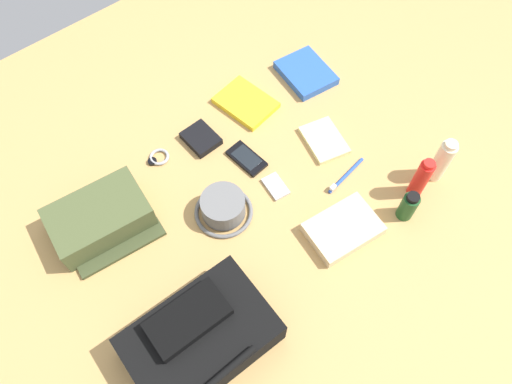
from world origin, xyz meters
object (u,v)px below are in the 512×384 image
media_player (276,186)px  toothbrush (344,177)px  bucket_hat (223,208)px  lotion_bottle (442,161)px  travel_guidebook (246,103)px  sunscreen_spray (421,179)px  backpack (200,337)px  shampoo_bottle (408,206)px  notepad (324,140)px  wristwatch (158,158)px  toiletry_pouch (101,219)px  paperback_novel (306,73)px  cell_phone (247,158)px  folded_towel (343,229)px  wallet (200,139)px

media_player → toothbrush: toothbrush is taller
bucket_hat → lotion_bottle: size_ratio=1.04×
travel_guidebook → sunscreen_spray: bearing=107.0°
backpack → shampoo_bottle: bearing=173.3°
travel_guidebook → notepad: (-0.10, 0.28, -0.00)m
notepad → lotion_bottle: bearing=134.6°
sunscreen_spray → wristwatch: 0.79m
lotion_bottle → media_player: 0.49m
toiletry_pouch → lotion_bottle: (-0.86, 0.49, 0.04)m
travel_guidebook → lotion_bottle: bearing=114.9°
backpack → notepad: size_ratio=2.41×
paperback_novel → wristwatch: bearing=-3.7°
toiletry_pouch → cell_phone: bearing=169.7°
cell_phone → wristwatch: cell_phone is taller
folded_towel → notepad: bearing=-124.1°
paperback_novel → notepad: 0.28m
toiletry_pouch → wallet: bearing=-170.5°
sunscreen_spray → backpack: bearing=-3.6°
toiletry_pouch → notepad: (-0.69, 0.19, -0.04)m
media_player → wristwatch: 0.38m
sunscreen_spray → media_player: bearing=-41.8°
wristwatch → notepad: size_ratio=0.47×
sunscreen_spray → media_player: sunscreen_spray is taller
travel_guidebook → cell_phone: bearing=51.6°
bucket_hat → toothbrush: bucket_hat is taller
sunscreen_spray → wallet: bearing=-55.5°
cell_phone → sunscreen_spray: bearing=127.5°
toothbrush → shampoo_bottle: bearing=103.3°
shampoo_bottle → paperback_novel: (-0.14, -0.58, -0.04)m
lotion_bottle → wallet: size_ratio=1.50×
media_player → sunscreen_spray: bearing=138.2°
sunscreen_spray → toothbrush: (0.13, -0.17, -0.07)m
paperback_novel → bucket_hat: bearing=23.9°
media_player → wallet: 0.29m
wallet → toothbrush: bearing=121.7°
cell_phone → wallet: (0.07, -0.15, 0.01)m
paperback_novel → cell_phone: bearing=20.4°
paperback_novel → wristwatch: 0.59m
lotion_bottle → paperback_novel: lotion_bottle is taller
toothbrush → media_player: bearing=-31.0°
paperback_novel → cell_phone: paperback_novel is taller
sunscreen_spray → notepad: (0.08, -0.30, -0.07)m
lotion_bottle → bucket_hat: bearing=-28.1°
toiletry_pouch → wristwatch: bearing=-159.2°
backpack → notepad: bearing=-159.0°
notepad → folded_towel: (0.18, 0.26, 0.01)m
bucket_hat → travel_guidebook: 0.41m
toiletry_pouch → shampoo_bottle: (-0.69, 0.52, 0.01)m
media_player → folded_towel: folded_towel is taller
bucket_hat → media_player: 0.18m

